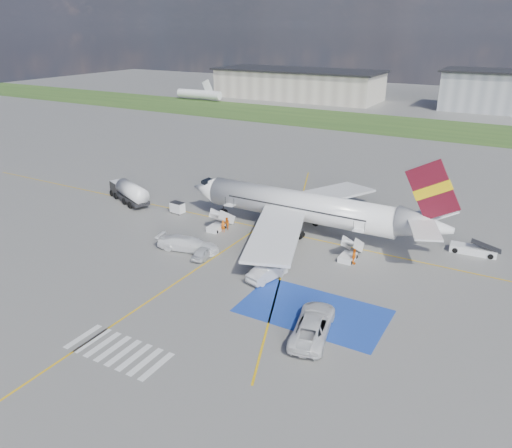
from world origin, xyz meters
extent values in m
plane|color=#60605E|center=(0.00, 0.00, 0.00)|extent=(400.00, 400.00, 0.00)
cube|color=#2D4C1E|center=(0.00, 95.00, 0.01)|extent=(400.00, 30.00, 0.01)
cube|color=gold|center=(0.00, 12.00, 0.01)|extent=(120.00, 0.20, 0.01)
cube|color=gold|center=(-5.00, -10.00, 0.01)|extent=(0.20, 60.00, 0.01)
cube|color=gold|center=(0.00, 12.00, 0.01)|extent=(20.71, 56.45, 0.01)
cube|color=#1A3B9E|center=(10.00, -4.00, 0.01)|extent=(14.00, 8.00, 0.01)
cube|color=silver|center=(-6.00, -18.00, 0.01)|extent=(0.60, 4.00, 0.01)
cube|color=silver|center=(-4.80, -18.00, 0.01)|extent=(0.60, 4.00, 0.01)
cube|color=silver|center=(-3.60, -18.00, 0.01)|extent=(0.60, 4.00, 0.01)
cube|color=silver|center=(-2.40, -18.00, 0.01)|extent=(0.60, 4.00, 0.01)
cube|color=silver|center=(-1.20, -18.00, 0.01)|extent=(0.60, 4.00, 0.01)
cube|color=silver|center=(0.00, -18.00, 0.01)|extent=(0.60, 4.00, 0.01)
cube|color=silver|center=(1.20, -18.00, 0.01)|extent=(0.60, 4.00, 0.01)
cube|color=silver|center=(2.40, -18.00, 0.01)|extent=(0.60, 4.00, 0.01)
cube|color=#A09789|center=(-55.00, 130.00, 5.00)|extent=(60.00, 22.00, 10.00)
cylinder|color=silver|center=(0.00, 14.00, 3.40)|extent=(26.00, 3.90, 3.90)
cone|color=silver|center=(-15.00, 14.00, 3.40)|extent=(4.00, 3.90, 3.90)
cube|color=black|center=(-14.40, 14.00, 4.45)|extent=(1.67, 1.90, 0.82)
cone|color=silver|center=(16.20, 14.00, 3.80)|extent=(6.50, 3.90, 3.90)
cube|color=silver|center=(1.00, 5.50, 2.80)|extent=(9.86, 15.95, 1.40)
cube|color=silver|center=(1.00, 22.50, 2.80)|extent=(9.86, 15.95, 1.40)
cylinder|color=#38383A|center=(0.00, 8.40, 1.40)|extent=(3.40, 2.10, 2.10)
cylinder|color=#38383A|center=(0.00, 19.60, 1.40)|extent=(3.40, 2.10, 2.10)
cube|color=#580F1C|center=(16.50, 14.00, 8.20)|extent=(6.62, 0.30, 7.45)
cube|color=yellow|center=(16.50, 14.00, 8.20)|extent=(4.36, 0.40, 3.08)
cube|color=silver|center=(16.80, 10.80, 4.50)|extent=(4.73, 5.95, 0.49)
cube|color=silver|center=(16.80, 17.20, 4.50)|extent=(4.73, 5.95, 0.49)
cube|color=black|center=(0.00, 12.04, 3.75)|extent=(19.50, 0.04, 0.18)
cube|color=black|center=(0.00, 15.96, 3.75)|extent=(19.50, 0.04, 0.18)
cube|color=silver|center=(-9.50, 9.85, 1.45)|extent=(1.40, 3.73, 2.32)
cube|color=silver|center=(-9.50, 11.75, 2.50)|extent=(1.40, 1.00, 0.12)
cylinder|color=black|center=(-10.20, 11.75, 3.05)|extent=(0.06, 0.06, 1.10)
cylinder|color=black|center=(-8.80, 11.75, 3.05)|extent=(0.06, 0.06, 1.10)
cube|color=silver|center=(-9.50, 8.25, 0.35)|extent=(1.60, 2.40, 0.70)
cube|color=silver|center=(9.00, 9.85, 1.45)|extent=(1.40, 3.73, 2.32)
cube|color=silver|center=(9.00, 11.75, 2.50)|extent=(1.40, 1.00, 0.12)
cylinder|color=black|center=(8.30, 11.75, 3.05)|extent=(0.06, 0.06, 1.10)
cylinder|color=black|center=(9.70, 11.75, 3.05)|extent=(0.06, 0.06, 1.10)
cube|color=silver|center=(9.00, 8.25, 0.35)|extent=(1.60, 2.40, 0.70)
cube|color=black|center=(-30.96, 12.66, 1.20)|extent=(3.16, 3.16, 2.40)
cylinder|color=silver|center=(-26.47, 10.70, 2.09)|extent=(7.46, 5.03, 2.40)
cube|color=black|center=(-26.47, 10.70, 0.89)|extent=(7.46, 5.03, 0.52)
cube|color=silver|center=(-18.05, 10.93, 0.87)|extent=(2.15, 1.42, 1.43)
cube|color=black|center=(-18.05, 10.93, 1.63)|extent=(2.04, 1.31, 0.12)
cube|color=silver|center=(21.50, 17.60, 0.44)|extent=(5.38, 2.11, 0.88)
cube|color=black|center=(22.81, 17.69, 1.21)|extent=(3.52, 1.55, 0.98)
imported|color=silver|center=(-6.07, 0.54, 0.68)|extent=(2.14, 4.19, 1.36)
imported|color=#A6A8AD|center=(3.09, -0.55, 0.83)|extent=(2.93, 5.29, 1.65)
imported|color=silver|center=(11.47, -7.48, 1.22)|extent=(4.31, 6.99, 2.44)
imported|color=white|center=(-8.85, 1.25, 1.16)|extent=(6.26, 3.51, 2.31)
imported|color=orange|center=(-8.35, 8.25, 0.82)|extent=(0.64, 0.45, 1.65)
imported|color=orange|center=(-8.42, 9.27, 0.84)|extent=(1.02, 1.03, 1.68)
imported|color=orange|center=(9.95, 7.74, 0.94)|extent=(0.49, 1.11, 1.87)
camera|label=1|loc=(25.77, -42.76, 25.68)|focal=35.00mm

